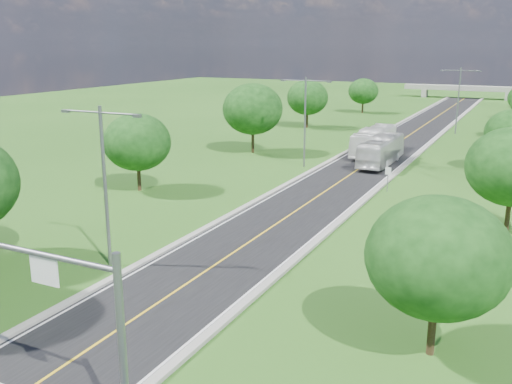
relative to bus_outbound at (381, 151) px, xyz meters
The scene contains 17 objects.
ground 10.35m from the bus_outbound, 98.52° to the left, with size 260.00×260.00×0.00m, color #255116.
road 16.25m from the bus_outbound, 95.37° to the left, with size 8.00×150.00×0.06m, color black.
curb_left 17.17m from the bus_outbound, 109.70° to the left, with size 0.50×150.00×0.22m, color gray.
curb_right 16.40m from the bus_outbound, 80.35° to the left, with size 0.50×150.00×0.22m, color gray.
signal_mast 51.05m from the bus_outbound, 87.56° to the right, with size 8.54×0.33×7.20m.
speed_limit_sign 12.47m from the bus_outbound, 72.81° to the right, with size 0.55×0.09×2.40m.
overpass 90.12m from the bus_outbound, 90.96° to the left, with size 30.00×3.00×3.20m.
streetlight_near_left 38.87m from the bus_outbound, 101.21° to the right, with size 5.90×0.25×10.00m.
streetlight_mid_left 9.94m from the bus_outbound, 146.89° to the right, with size 5.90×0.25×10.00m.
streetlight_far_right 28.78m from the bus_outbound, 80.93° to the left, with size 5.90×0.25×10.00m.
tree_lb 28.20m from the bus_outbound, 128.65° to the right, with size 6.30×6.30×7.33m.
tree_lc 16.97m from the bus_outbound, behind, with size 7.56×7.56×8.79m.
tree_ld 30.57m from the bus_outbound, 127.53° to the left, with size 6.72×6.72×7.82m.
tree_le 50.77m from the bus_outbound, 108.41° to the left, with size 5.88×5.88×6.84m.
tree_ra 41.92m from the bus_outbound, 72.62° to the right, with size 6.30×6.30×7.33m.
bus_outbound is the anchor object (origin of this frame).
bus_inbound 6.27m from the bus_outbound, 112.51° to the left, with size 2.80×11.97×3.33m, color white.
Camera 1 is at (17.17, -14.08, 13.55)m, focal length 40.00 mm.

